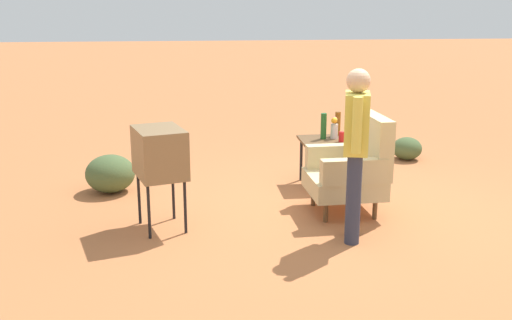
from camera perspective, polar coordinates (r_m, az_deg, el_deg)
ground_plane at (r=6.53m, az=8.23°, el=-5.10°), size 60.00×60.00×0.00m
armchair at (r=6.46m, az=9.32°, el=-0.72°), size 0.80×0.81×1.06m
side_table at (r=7.38m, az=6.42°, el=1.36°), size 0.56×0.56×0.59m
tv_on_stand at (r=5.91m, az=-9.20°, el=0.65°), size 0.70×0.59×1.03m
person_standing at (r=5.59m, az=9.52°, el=1.47°), size 0.55×0.31×1.64m
bottle_tall_amber at (r=7.57m, az=7.83°, el=3.47°), size 0.07×0.07×0.30m
bottle_wine_green at (r=7.34m, az=6.49°, el=3.24°), size 0.07×0.07×0.32m
soda_can_red at (r=7.24m, az=8.18°, el=2.21°), size 0.07×0.07×0.12m
flower_vase at (r=7.39m, az=7.51°, el=3.19°), size 0.14×0.10×0.27m
shrub_near at (r=7.34m, az=-13.79°, el=-1.27°), size 0.59×0.59×0.45m
shrub_mid at (r=8.89m, az=14.26°, el=1.08°), size 0.42×0.42×0.33m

